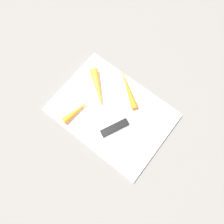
{
  "coord_description": "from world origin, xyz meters",
  "views": [
    {
      "loc": [
        -0.13,
        0.16,
        0.67
      ],
      "look_at": [
        0.0,
        0.0,
        0.01
      ],
      "focal_mm": 34.86,
      "sensor_mm": 36.0,
      "label": 1
    }
  ],
  "objects_px": {
    "carrot_shortest": "(77,111)",
    "carrot_longest": "(128,88)",
    "carrot_medium": "(98,89)",
    "cutting_board": "(112,113)",
    "knife": "(118,126)"
  },
  "relations": [
    {
      "from": "carrot_shortest",
      "to": "carrot_longest",
      "type": "xyz_separation_m",
      "value": [
        -0.08,
        -0.16,
        -0.0
      ]
    },
    {
      "from": "carrot_medium",
      "to": "cutting_board",
      "type": "bearing_deg",
      "value": 19.05
    },
    {
      "from": "carrot_shortest",
      "to": "carrot_medium",
      "type": "bearing_deg",
      "value": 6.7
    },
    {
      "from": "knife",
      "to": "carrot_shortest",
      "type": "height_order",
      "value": "carrot_shortest"
    },
    {
      "from": "knife",
      "to": "carrot_longest",
      "type": "bearing_deg",
      "value": 48.96
    },
    {
      "from": "cutting_board",
      "to": "carrot_longest",
      "type": "bearing_deg",
      "value": -84.57
    },
    {
      "from": "cutting_board",
      "to": "knife",
      "type": "distance_m",
      "value": 0.05
    },
    {
      "from": "knife",
      "to": "cutting_board",
      "type": "bearing_deg",
      "value": 85.82
    },
    {
      "from": "knife",
      "to": "carrot_shortest",
      "type": "relative_size",
      "value": 1.77
    },
    {
      "from": "carrot_longest",
      "to": "carrot_medium",
      "type": "bearing_deg",
      "value": 77.18
    },
    {
      "from": "knife",
      "to": "carrot_medium",
      "type": "relative_size",
      "value": 1.34
    },
    {
      "from": "knife",
      "to": "carrot_medium",
      "type": "distance_m",
      "value": 0.13
    },
    {
      "from": "carrot_longest",
      "to": "knife",
      "type": "bearing_deg",
      "value": 148.85
    },
    {
      "from": "cutting_board",
      "to": "carrot_shortest",
      "type": "relative_size",
      "value": 3.35
    },
    {
      "from": "carrot_shortest",
      "to": "carrot_medium",
      "type": "xyz_separation_m",
      "value": [
        -0.01,
        -0.1,
        0.0
      ]
    }
  ]
}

